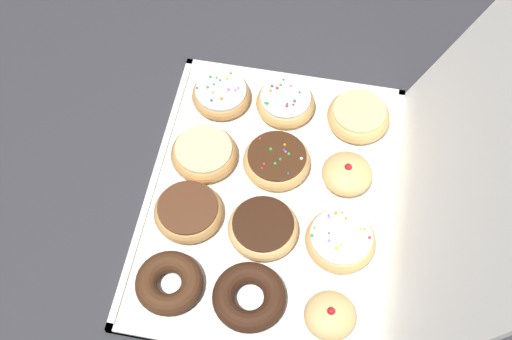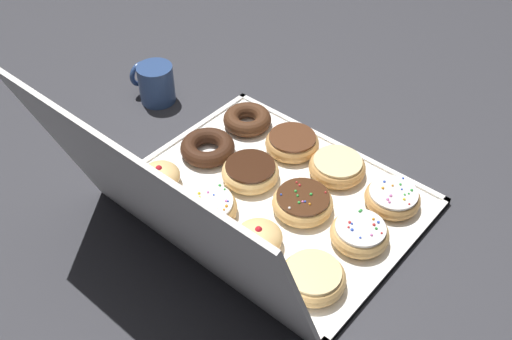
{
  "view_description": "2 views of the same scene",
  "coord_description": "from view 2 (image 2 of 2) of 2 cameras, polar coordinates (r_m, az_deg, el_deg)",
  "views": [
    {
      "loc": [
        0.59,
        0.09,
        1.1
      ],
      "look_at": [
        -0.03,
        -0.03,
        0.05
      ],
      "focal_mm": 49.4,
      "sensor_mm": 36.0,
      "label": 1
    },
    {
      "loc": [
        -0.52,
        0.66,
        0.85
      ],
      "look_at": [
        0.04,
        0.01,
        0.05
      ],
      "focal_mm": 40.71,
      "sensor_mm": 36.0,
      "label": 2
    }
  ],
  "objects": [
    {
      "name": "glazed_ring_donut_1",
      "position": [
        1.23,
        7.98,
        0.32
      ],
      "size": [
        0.12,
        0.12,
        0.04
      ],
      "color": "tan",
      "rests_on": "donut_box"
    },
    {
      "name": "glazed_ring_donut_8",
      "position": [
        1.03,
        5.61,
        -10.47
      ],
      "size": [
        0.12,
        0.12,
        0.04
      ],
      "color": "tan",
      "rests_on": "donut_box"
    },
    {
      "name": "sprinkle_donut_10",
      "position": [
        1.14,
        -4.85,
        -3.69
      ],
      "size": [
        0.12,
        0.12,
        0.04
      ],
      "color": "tan",
      "rests_on": "donut_box"
    },
    {
      "name": "donut_box",
      "position": [
        1.19,
        1.88,
        -2.5
      ],
      "size": [
        0.56,
        0.43,
        0.01
      ],
      "color": "white",
      "rests_on": "ground"
    },
    {
      "name": "jelly_filled_donut_9",
      "position": [
        1.07,
        0.25,
        -6.64
      ],
      "size": [
        0.09,
        0.09,
        0.05
      ],
      "color": "#E5B770",
      "rests_on": "donut_box"
    },
    {
      "name": "chocolate_cake_ring_donut_3",
      "position": [
        1.34,
        -0.86,
        4.99
      ],
      "size": [
        0.11,
        0.11,
        0.04
      ],
      "color": "#472816",
      "rests_on": "donut_box"
    },
    {
      "name": "sprinkle_donut_5",
      "position": [
        1.15,
        4.72,
        -3.11
      ],
      "size": [
        0.12,
        0.12,
        0.04
      ],
      "color": "tan",
      "rests_on": "donut_box"
    },
    {
      "name": "chocolate_cake_ring_donut_7",
      "position": [
        1.27,
        -4.79,
        2.21
      ],
      "size": [
        0.12,
        0.12,
        0.04
      ],
      "color": "#381E11",
      "rests_on": "donut_box"
    },
    {
      "name": "coffee_mug",
      "position": [
        1.45,
        -9.86,
        8.47
      ],
      "size": [
        0.11,
        0.09,
        0.1
      ],
      "color": "navy",
      "rests_on": "ground"
    },
    {
      "name": "sprinkle_donut_4",
      "position": [
        1.1,
        10.15,
        -6.15
      ],
      "size": [
        0.11,
        0.11,
        0.04
      ],
      "color": "tan",
      "rests_on": "donut_box"
    },
    {
      "name": "ground_plane",
      "position": [
        1.19,
        1.88,
        -2.68
      ],
      "size": [
        3.0,
        3.0,
        0.0
      ],
      "primitive_type": "plane",
      "color": "#333338"
    },
    {
      "name": "sprinkle_donut_0",
      "position": [
        1.18,
        13.26,
        -2.67
      ],
      "size": [
        0.11,
        0.11,
        0.04
      ],
      "color": "tan",
      "rests_on": "donut_box"
    },
    {
      "name": "box_lid_open",
      "position": [
        0.92,
        -9.2,
        -4.08
      ],
      "size": [
        0.56,
        0.14,
        0.37
      ],
      "primitive_type": "cube",
      "rotation": [
        1.23,
        0.0,
        0.0
      ],
      "color": "white",
      "rests_on": "ground"
    },
    {
      "name": "jelly_filled_donut_11",
      "position": [
        1.21,
        -9.42,
        -0.56
      ],
      "size": [
        0.08,
        0.08,
        0.05
      ],
      "color": "#E5B770",
      "rests_on": "donut_box"
    },
    {
      "name": "chocolate_frosted_donut_2",
      "position": [
        1.28,
        3.57,
        2.69
      ],
      "size": [
        0.12,
        0.12,
        0.04
      ],
      "color": "tan",
      "rests_on": "donut_box"
    },
    {
      "name": "chocolate_frosted_donut_6",
      "position": [
        1.2,
        -0.58,
        -0.19
      ],
      "size": [
        0.12,
        0.12,
        0.04
      ],
      "color": "#E5B770",
      "rests_on": "donut_box"
    }
  ]
}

